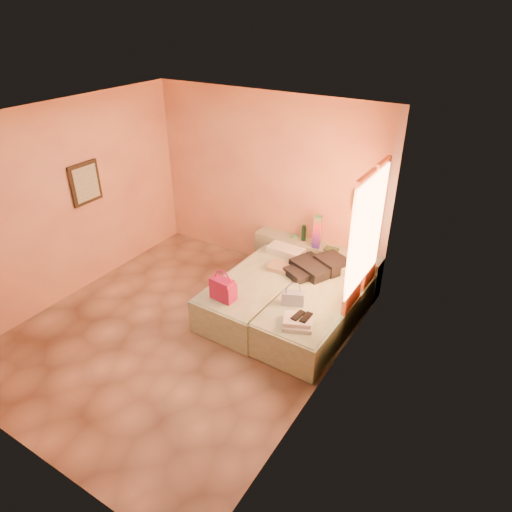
{
  "coord_description": "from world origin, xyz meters",
  "views": [
    {
      "loc": [
        3.43,
        -3.61,
        3.93
      ],
      "look_at": [
        0.66,
        0.85,
        0.96
      ],
      "focal_mm": 32.0,
      "sensor_mm": 36.0,
      "label": 1
    }
  ],
  "objects": [
    {
      "name": "ground",
      "position": [
        0.0,
        0.0,
        0.0
      ],
      "size": [
        4.5,
        4.5,
        0.0
      ],
      "primitive_type": "plane",
      "color": "tan",
      "rests_on": "ground"
    },
    {
      "name": "room_walls",
      "position": [
        0.21,
        0.57,
        1.79
      ],
      "size": [
        4.02,
        4.51,
        2.81
      ],
      "color": "#F3B881",
      "rests_on": "ground"
    },
    {
      "name": "headboard_ledge",
      "position": [
        0.98,
        2.1,
        0.33
      ],
      "size": [
        2.05,
        0.3,
        0.65
      ],
      "primitive_type": "cube",
      "color": "#A7B392",
      "rests_on": "ground"
    },
    {
      "name": "bed_left",
      "position": [
        0.6,
        1.05,
        0.25
      ],
      "size": [
        0.95,
        2.02,
        0.5
      ],
      "primitive_type": "cube",
      "rotation": [
        0.0,
        0.0,
        -0.02
      ],
      "color": "beige",
      "rests_on": "ground"
    },
    {
      "name": "bed_right",
      "position": [
        1.5,
        1.05,
        0.25
      ],
      "size": [
        0.95,
        2.02,
        0.5
      ],
      "primitive_type": "cube",
      "rotation": [
        0.0,
        0.0,
        -0.02
      ],
      "color": "beige",
      "rests_on": "ground"
    },
    {
      "name": "water_bottle",
      "position": [
        0.74,
        2.13,
        0.78
      ],
      "size": [
        0.08,
        0.08,
        0.26
      ],
      "primitive_type": "cylinder",
      "rotation": [
        0.0,
        0.0,
        -0.07
      ],
      "color": "#153C25",
      "rests_on": "headboard_ledge"
    },
    {
      "name": "rainbow_box",
      "position": [
        1.0,
        2.03,
        0.9
      ],
      "size": [
        0.14,
        0.14,
        0.51
      ],
      "primitive_type": "cube",
      "rotation": [
        0.0,
        0.0,
        0.27
      ],
      "color": "#B3164E",
      "rests_on": "headboard_ledge"
    },
    {
      "name": "small_dish",
      "position": [
        0.57,
        2.14,
        0.67
      ],
      "size": [
        0.16,
        0.16,
        0.03
      ],
      "primitive_type": "cylinder",
      "rotation": [
        0.0,
        0.0,
        -0.25
      ],
      "color": "#519563",
      "rests_on": "headboard_ledge"
    },
    {
      "name": "green_book",
      "position": [
        1.24,
        2.04,
        0.67
      ],
      "size": [
        0.21,
        0.16,
        0.03
      ],
      "primitive_type": "cube",
      "rotation": [
        0.0,
        0.0,
        0.05
      ],
      "color": "#2A4F2E",
      "rests_on": "headboard_ledge"
    },
    {
      "name": "flower_vase",
      "position": [
        1.74,
        2.11,
        0.78
      ],
      "size": [
        0.21,
        0.21,
        0.26
      ],
      "primitive_type": "cube",
      "rotation": [
        0.0,
        0.0,
        -0.05
      ],
      "color": "silver",
      "rests_on": "headboard_ledge"
    },
    {
      "name": "magenta_handbag",
      "position": [
        0.47,
        0.35,
        0.65
      ],
      "size": [
        0.34,
        0.21,
        0.31
      ],
      "primitive_type": "cube",
      "rotation": [
        0.0,
        0.0,
        -0.07
      ],
      "color": "#B3164E",
      "rests_on": "bed_left"
    },
    {
      "name": "khaki_garment",
      "position": [
        0.75,
        1.41,
        0.53
      ],
      "size": [
        0.39,
        0.33,
        0.06
      ],
      "primitive_type": "cube",
      "rotation": [
        0.0,
        0.0,
        0.09
      ],
      "color": "tan",
      "rests_on": "bed_left"
    },
    {
      "name": "clothes_pile",
      "position": [
        1.22,
        1.57,
        0.59
      ],
      "size": [
        0.82,
        0.82,
        0.19
      ],
      "primitive_type": "cube",
      "rotation": [
        0.0,
        0.0,
        -0.37
      ],
      "color": "black",
      "rests_on": "bed_right"
    },
    {
      "name": "blue_handbag",
      "position": [
        1.3,
        0.71,
        0.59
      ],
      "size": [
        0.31,
        0.23,
        0.18
      ],
      "primitive_type": "cube",
      "rotation": [
        0.0,
        0.0,
        0.43
      ],
      "color": "#3C4C90",
      "rests_on": "bed_right"
    },
    {
      "name": "towel_stack",
      "position": [
        1.56,
        0.35,
        0.55
      ],
      "size": [
        0.44,
        0.41,
        0.1
      ],
      "primitive_type": "cube",
      "rotation": [
        0.0,
        0.0,
        0.39
      ],
      "color": "white",
      "rests_on": "bed_right"
    },
    {
      "name": "sandal_pair",
      "position": [
        1.58,
        0.4,
        0.61
      ],
      "size": [
        0.18,
        0.23,
        0.02
      ],
      "primitive_type": "cube",
      "rotation": [
        0.0,
        0.0,
        -0.11
      ],
      "color": "black",
      "rests_on": "towel_stack"
    }
  ]
}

